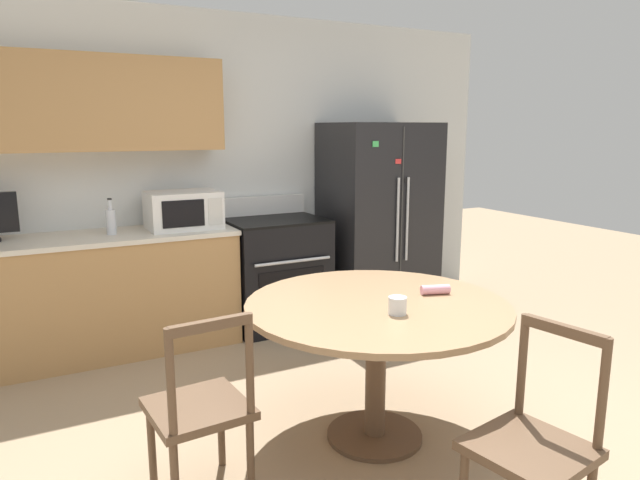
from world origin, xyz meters
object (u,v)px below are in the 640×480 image
at_px(refrigerator, 378,218).
at_px(counter_bottle, 111,221).
at_px(dining_chair_near, 534,446).
at_px(candle_glass, 397,307).
at_px(dining_chair_left, 200,410).
at_px(microwave, 183,210).
at_px(oven_range, 276,271).

height_order(refrigerator, counter_bottle, refrigerator).
xyz_separation_m(dining_chair_near, candle_glass, (-0.12, 0.77, 0.37)).
bearing_deg(candle_glass, dining_chair_left, 172.44).
relative_size(microwave, dining_chair_left, 0.60).
distance_m(dining_chair_left, dining_chair_near, 1.41).
bearing_deg(refrigerator, counter_bottle, 178.80).
xyz_separation_m(oven_range, microwave, (-0.76, 0.03, 0.58)).
bearing_deg(oven_range, refrigerator, -2.34).
distance_m(refrigerator, counter_bottle, 2.30).
distance_m(oven_range, counter_bottle, 1.40).
bearing_deg(refrigerator, microwave, 177.84).
relative_size(microwave, candle_glass, 5.92).
relative_size(oven_range, candle_glass, 11.82).
bearing_deg(refrigerator, candle_glass, -121.19).
xyz_separation_m(dining_chair_left, dining_chair_near, (1.08, -0.90, 0.00)).
bearing_deg(refrigerator, dining_chair_left, -138.57).
bearing_deg(counter_bottle, dining_chair_near, -68.62).
height_order(refrigerator, microwave, refrigerator).
distance_m(refrigerator, oven_range, 1.07).
xyz_separation_m(refrigerator, dining_chair_left, (-2.24, -1.97, -0.42)).
bearing_deg(candle_glass, dining_chair_near, -81.20).
height_order(refrigerator, dining_chair_left, refrigerator).
bearing_deg(candle_glass, counter_bottle, 115.47).
relative_size(microwave, dining_chair_near, 0.60).
distance_m(oven_range, dining_chair_near, 2.92).
distance_m(refrigerator, dining_chair_left, 3.01).
height_order(refrigerator, candle_glass, refrigerator).
xyz_separation_m(counter_bottle, candle_glass, (1.02, -2.15, -0.19)).
relative_size(microwave, counter_bottle, 2.03).
relative_size(oven_range, dining_chair_left, 1.20).
xyz_separation_m(refrigerator, oven_range, (-1.00, 0.04, -0.39)).
relative_size(oven_range, counter_bottle, 4.05).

